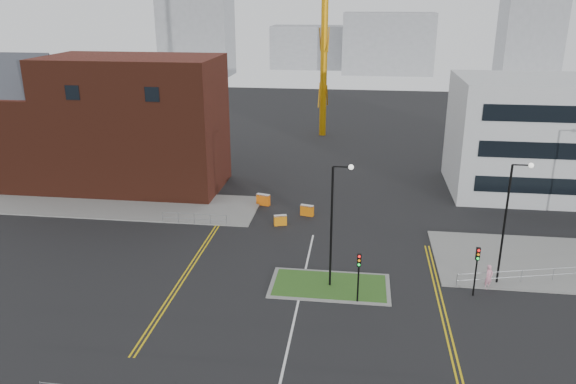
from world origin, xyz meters
name	(u,v)px	position (x,y,z in m)	size (l,w,h in m)	color
ground	(288,349)	(0.00, 0.00, 0.00)	(200.00, 200.00, 0.00)	black
pavement_left	(119,204)	(-20.00, 22.00, 0.06)	(28.00, 8.00, 0.12)	slate
island_kerb	(330,286)	(2.00, 8.00, 0.04)	(8.60, 4.60, 0.08)	slate
grass_island	(330,285)	(2.00, 8.00, 0.06)	(8.00, 4.00, 0.12)	#254E1A
brick_building	(109,124)	(-22.97, 28.00, 6.85)	(24.20, 10.07, 14.24)	#4B1E12
streetlamp_island	(335,217)	(2.22, 8.00, 5.41)	(1.46, 0.36, 9.18)	black
streetlamp_right_near	(509,214)	(14.22, 10.00, 5.41)	(1.46, 0.36, 9.18)	black
traffic_light_island	(359,269)	(4.00, 5.98, 2.57)	(0.28, 0.33, 3.65)	black
traffic_light_right	(477,262)	(12.00, 7.98, 2.57)	(0.28, 0.33, 3.65)	black
railing_left	(194,217)	(-11.00, 18.00, 0.74)	(6.05, 0.05, 1.10)	gray
centre_line	(292,330)	(0.00, 2.00, 0.01)	(0.15, 30.00, 0.01)	silver
yellow_left_a	(190,265)	(-9.00, 10.00, 0.01)	(0.12, 24.00, 0.01)	gold
yellow_left_b	(194,265)	(-8.70, 10.00, 0.01)	(0.12, 24.00, 0.01)	gold
yellow_right_a	(440,308)	(9.50, 6.00, 0.01)	(0.12, 20.00, 0.01)	gold
yellow_right_b	(444,308)	(9.80, 6.00, 0.01)	(0.12, 20.00, 0.01)	gold
skyline_a	(197,33)	(-40.00, 120.00, 11.00)	(18.00, 12.00, 22.00)	gray
skyline_b	(388,43)	(10.00, 130.00, 8.00)	(24.00, 12.00, 16.00)	gray
skyline_c	(532,22)	(45.00, 125.00, 14.00)	(14.00, 12.00, 28.00)	gray
skyline_d	(324,47)	(-8.00, 140.00, 6.00)	(30.00, 12.00, 12.00)	gray
pedestrian	(489,277)	(13.21, 9.18, 0.91)	(0.66, 0.44, 1.82)	pink
barrier_left	(263,199)	(-5.63, 23.89, 0.62)	(1.42, 0.79, 1.14)	#E2610C
barrier_mid	(280,220)	(-3.18, 18.89, 0.53)	(1.22, 0.74, 0.98)	orange
barrier_right	(307,210)	(-1.00, 21.59, 0.57)	(1.32, 0.70, 1.06)	orange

